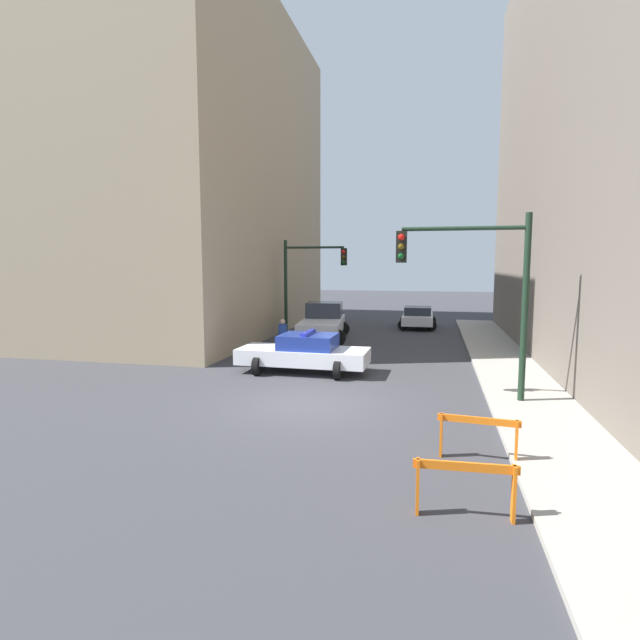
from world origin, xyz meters
name	(u,v)px	position (x,y,z in m)	size (l,w,h in m)	color
ground_plane	(306,405)	(0.00, 0.00, 0.00)	(120.00, 120.00, 0.00)	#38383D
sidewalk_right	(542,418)	(6.20, 0.00, 0.06)	(2.40, 44.00, 0.12)	#9E998E
building_corner_left	(166,177)	(-12.00, 14.00, 9.02)	(14.00, 20.00, 18.04)	tan
traffic_light_near	(482,279)	(4.73, 1.37, 3.53)	(3.64, 0.35, 5.20)	black
traffic_light_far	(305,274)	(-3.30, 12.79, 3.40)	(3.44, 0.35, 5.20)	black
police_car	(305,353)	(-1.09, 4.06, 0.72)	(4.74, 2.42, 1.52)	white
white_truck	(323,322)	(-2.13, 11.86, 0.91)	(3.03, 5.59, 1.90)	silver
parked_car_near	(418,317)	(2.53, 17.96, 0.67)	(2.31, 4.32, 1.31)	silver
pedestrian_crossing	(283,338)	(-2.63, 6.43, 0.86)	(0.46, 0.46, 1.66)	#382D23
barrier_front	(465,480)	(3.97, -5.53, 0.62)	(1.60, 0.22, 0.90)	orange
barrier_mid	(478,431)	(4.37, -3.11, 0.62)	(1.60, 0.31, 0.90)	orange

